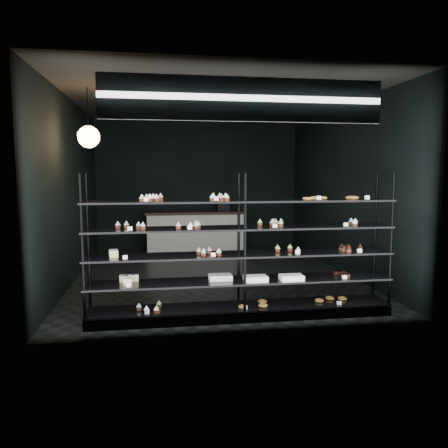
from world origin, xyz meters
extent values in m
cube|color=black|center=(0.00, 0.00, 0.01)|extent=(5.00, 6.00, 0.01)
cube|color=black|center=(0.00, 0.00, 3.20)|extent=(5.00, 6.00, 0.01)
cube|color=black|center=(0.00, 3.00, 1.60)|extent=(5.00, 0.01, 3.20)
cube|color=black|center=(0.00, -3.00, 1.60)|extent=(5.00, 0.01, 3.20)
cube|color=black|center=(-2.50, 0.00, 1.60)|extent=(0.01, 6.00, 3.20)
cube|color=black|center=(2.50, 0.00, 1.60)|extent=(0.01, 6.00, 3.20)
cube|color=black|center=(0.07, -2.45, 0.06)|extent=(4.00, 0.50, 0.12)
cylinder|color=black|center=(-1.90, -2.67, 0.99)|extent=(0.04, 0.04, 1.85)
cylinder|color=black|center=(-1.90, -2.23, 0.99)|extent=(0.04, 0.04, 1.85)
cylinder|color=black|center=(0.07, -2.67, 0.99)|extent=(0.04, 0.04, 1.85)
cylinder|color=black|center=(0.07, -2.23, 0.99)|extent=(0.04, 0.04, 1.85)
cylinder|color=black|center=(2.04, -2.67, 0.99)|extent=(0.04, 0.04, 1.85)
cylinder|color=black|center=(2.04, -2.23, 0.99)|extent=(0.04, 0.04, 1.85)
cube|color=black|center=(0.07, -2.45, 0.15)|extent=(4.00, 0.50, 0.03)
cube|color=black|center=(0.07, -2.45, 0.50)|extent=(4.00, 0.50, 0.02)
cube|color=black|center=(0.07, -2.45, 0.85)|extent=(4.00, 0.50, 0.02)
cube|color=black|center=(0.07, -2.45, 1.20)|extent=(4.00, 0.50, 0.02)
cube|color=black|center=(0.07, -2.45, 1.55)|extent=(4.00, 0.50, 0.02)
cube|color=white|center=(-1.14, -2.63, 1.59)|extent=(0.06, 0.04, 0.06)
cube|color=white|center=(-0.32, -2.63, 1.59)|extent=(0.06, 0.04, 0.06)
cube|color=white|center=(1.06, -2.63, 1.59)|extent=(0.06, 0.04, 0.06)
cube|color=white|center=(1.73, -2.63, 1.59)|extent=(0.06, 0.04, 0.06)
cube|color=white|center=(-1.35, -2.63, 1.24)|extent=(0.06, 0.04, 0.06)
cube|color=white|center=(-0.62, -2.63, 1.24)|extent=(0.05, 0.04, 0.06)
cube|color=white|center=(0.48, -2.63, 1.24)|extent=(0.05, 0.04, 0.06)
cube|color=white|center=(1.46, -2.63, 1.24)|extent=(0.06, 0.04, 0.06)
cube|color=white|center=(-1.42, -2.63, 0.89)|extent=(0.06, 0.04, 0.06)
cube|color=white|center=(-0.32, -2.63, 0.89)|extent=(0.06, 0.04, 0.06)
cube|color=white|center=(0.72, -2.63, 0.89)|extent=(0.05, 0.04, 0.06)
cube|color=white|center=(1.58, -2.63, 0.89)|extent=(0.06, 0.04, 0.06)
cube|color=white|center=(-1.35, -2.63, 0.54)|extent=(0.06, 0.04, 0.06)
cube|color=white|center=(1.40, -2.63, 0.54)|extent=(0.06, 0.04, 0.06)
cube|color=white|center=(-1.18, -2.63, 0.19)|extent=(0.06, 0.04, 0.06)
cube|color=white|center=(0.13, -2.63, 0.19)|extent=(0.05, 0.04, 0.06)
cube|color=white|center=(1.36, -2.63, 0.19)|extent=(0.06, 0.04, 0.06)
cube|color=#0B133A|center=(0.00, -2.92, 2.75)|extent=(3.20, 0.04, 0.45)
cube|color=white|center=(0.00, -2.94, 2.75)|extent=(3.30, 0.02, 0.50)
cylinder|color=black|center=(-2.02, -1.04, 2.90)|extent=(0.01, 0.01, 0.57)
sphere|color=#FFAE59|center=(-2.02, -1.04, 2.45)|extent=(0.33, 0.33, 0.33)
cube|color=beige|center=(-0.13, 2.50, 0.46)|extent=(2.28, 0.60, 0.92)
cube|color=black|center=(-0.13, 2.50, 0.95)|extent=(2.37, 0.65, 0.06)
cube|color=black|center=(0.56, 2.50, 1.10)|extent=(0.30, 0.30, 0.25)
camera|label=1|loc=(-1.00, -7.97, 1.92)|focal=35.00mm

